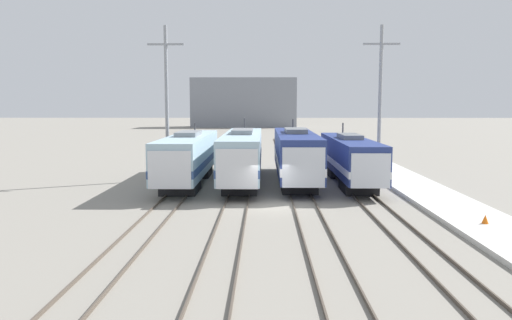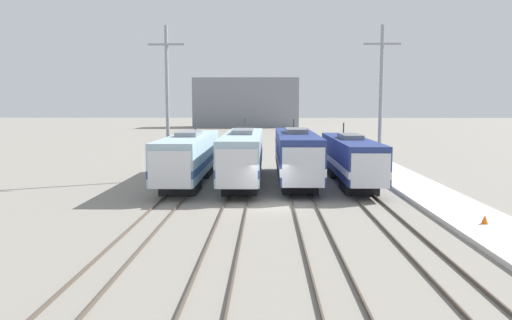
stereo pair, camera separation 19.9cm
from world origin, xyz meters
name	(u,v)px [view 2 (the right image)]	position (x,y,z in m)	size (l,w,h in m)	color
ground_plane	(270,206)	(0.00, 0.00, 0.00)	(400.00, 400.00, 0.00)	gray
rail_pair_far_left	(168,204)	(-6.46, 0.00, 0.07)	(1.51, 120.00, 0.15)	#4C4238
rail_pair_center_left	(236,205)	(-2.15, 0.00, 0.07)	(1.51, 120.00, 0.15)	#4C4238
rail_pair_center_right	(305,205)	(2.15, 0.00, 0.07)	(1.51, 120.00, 0.15)	#4C4238
rail_pair_far_right	(374,205)	(6.46, 0.00, 0.07)	(1.51, 120.00, 0.15)	#4C4238
locomotive_far_left	(188,157)	(-6.46, 8.55, 2.16)	(3.05, 16.78, 4.70)	#232326
locomotive_center_left	(243,156)	(-2.15, 9.20, 2.23)	(2.97, 17.88, 5.12)	#232326
locomotive_center_right	(296,155)	(2.15, 9.33, 2.26)	(3.06, 17.15, 5.03)	black
locomotive_far_right	(351,159)	(6.46, 8.72, 2.06)	(2.80, 16.25, 4.74)	black
catenary_tower_left	(167,100)	(-8.50, 10.78, 6.70)	(3.01, 0.29, 12.76)	gray
catenary_tower_right	(381,100)	(9.15, 10.78, 6.70)	(3.01, 0.29, 12.76)	gray
platform	(449,205)	(11.14, 0.00, 0.13)	(4.00, 120.00, 0.26)	beige
traffic_cone	(485,219)	(10.96, -5.47, 0.49)	(0.35, 0.35, 0.46)	orange
depot_building	(246,103)	(-5.95, 108.11, 6.71)	(28.60, 10.03, 13.41)	gray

